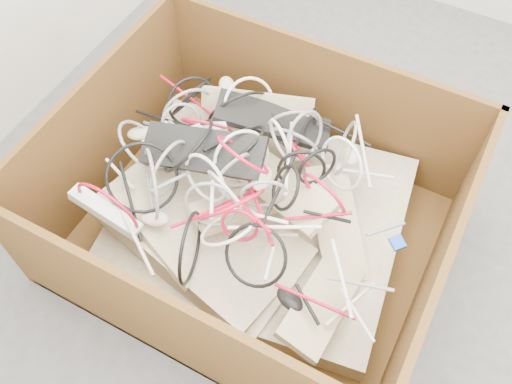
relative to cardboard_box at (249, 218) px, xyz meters
The scene contains 8 objects.
ground 0.42m from the cardboard_box, 39.47° to the left, with size 3.00×3.00×0.00m, color #48484A.
cardboard_box is the anchor object (origin of this frame).
keyboard_pile 0.15m from the cardboard_box, 31.38° to the left, with size 0.92×0.87×0.40m.
mice_scatter 0.22m from the cardboard_box, 155.14° to the left, with size 0.88×0.72×0.21m.
power_strip_left 0.38m from the cardboard_box, 166.77° to the left, with size 0.31×0.06×0.04m, color white.
power_strip_right 0.52m from the cardboard_box, 141.47° to the right, with size 0.27×0.05×0.04m, color white.
vga_plug 0.57m from the cardboard_box, ahead, with size 0.04×0.04×0.02m, color #0D38C8.
cable_tangle 0.28m from the cardboard_box, 169.15° to the left, with size 1.14×0.90×0.44m.
Camera 1 is at (0.22, -1.19, 1.90)m, focal length 39.14 mm.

